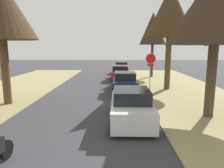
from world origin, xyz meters
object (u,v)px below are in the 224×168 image
at_px(street_tree_right_mid_b, 170,12).
at_px(street_tree_right_far, 153,29).
at_px(parked_sedan_white, 131,106).
at_px(parked_sedan_red, 120,73).
at_px(street_tree_right_mid_a, 217,6).
at_px(parked_sedan_navy, 125,82).
at_px(stop_sign_far, 151,64).
at_px(parked_sedan_tan, 121,68).
at_px(street_tree_left_mid_b, 0,8).

height_order(street_tree_right_mid_b, street_tree_right_far, street_tree_right_mid_b).
bearing_deg(parked_sedan_white, parked_sedan_red, 91.00).
xyz_separation_m(street_tree_right_mid_a, parked_sedan_white, (-3.93, -0.64, -4.62)).
relative_size(street_tree_right_mid_a, street_tree_right_far, 0.96).
xyz_separation_m(street_tree_right_mid_b, parked_sedan_navy, (-3.59, -0.89, -5.53)).
relative_size(stop_sign_far, parked_sedan_tan, 0.67).
height_order(street_tree_right_far, parked_sedan_red, street_tree_right_far).
distance_m(street_tree_right_far, street_tree_left_mid_b, 16.59).
bearing_deg(street_tree_right_mid_a, parked_sedan_white, -170.71).
bearing_deg(parked_sedan_tan, street_tree_right_far, -50.68).
xyz_separation_m(street_tree_left_mid_b, parked_sedan_tan, (7.46, 16.74, -4.98)).
bearing_deg(street_tree_right_far, parked_sedan_navy, -113.07).
distance_m(street_tree_right_mid_a, parked_sedan_navy, 8.70).
relative_size(street_tree_right_mid_a, street_tree_right_mid_b, 0.86).
xyz_separation_m(stop_sign_far, parked_sedan_navy, (-2.00, 0.05, -1.47)).
distance_m(street_tree_right_mid_a, parked_sedan_white, 6.10).
height_order(stop_sign_far, parked_sedan_white, stop_sign_far).
bearing_deg(street_tree_right_far, street_tree_right_mid_b, -90.06).
xyz_separation_m(street_tree_right_mid_a, parked_sedan_navy, (-3.92, 6.24, -4.62)).
distance_m(parked_sedan_white, parked_sedan_tan, 19.62).
xyz_separation_m(stop_sign_far, parked_sedan_white, (-2.01, -6.83, -1.47)).
height_order(stop_sign_far, street_tree_right_far, street_tree_right_far).
height_order(street_tree_right_far, street_tree_left_mid_b, street_tree_left_mid_b).
bearing_deg(parked_sedan_white, street_tree_right_mid_a, 9.29).
distance_m(street_tree_right_mid_a, parked_sedan_red, 13.97).
relative_size(street_tree_right_mid_a, parked_sedan_tan, 1.62).
bearing_deg(parked_sedan_tan, stop_sign_far, -81.46).
xyz_separation_m(stop_sign_far, street_tree_right_mid_b, (1.59, 0.94, 4.06)).
relative_size(stop_sign_far, street_tree_right_far, 0.40).
bearing_deg(street_tree_right_mid_a, street_tree_left_mid_b, 168.78).
bearing_deg(street_tree_left_mid_b, street_tree_right_far, 48.61).
distance_m(street_tree_left_mid_b, parked_sedan_red, 13.46).
bearing_deg(parked_sedan_red, street_tree_right_mid_b, -54.55).
distance_m(street_tree_right_mid_a, parked_sedan_tan, 19.90).
distance_m(street_tree_left_mid_b, parked_sedan_tan, 18.99).
xyz_separation_m(stop_sign_far, parked_sedan_red, (-2.24, 6.32, -1.47)).
relative_size(street_tree_right_far, parked_sedan_red, 1.69).
distance_m(street_tree_left_mid_b, parked_sedan_navy, 9.76).
distance_m(street_tree_right_mid_a, street_tree_right_far, 14.69).
bearing_deg(parked_sedan_red, parked_sedan_navy, -87.79).
xyz_separation_m(street_tree_right_mid_a, street_tree_right_far, (-0.32, 14.69, 0.30)).
bearing_deg(street_tree_right_mid_a, street_tree_right_far, 91.25).
bearing_deg(street_tree_right_mid_b, street_tree_right_mid_a, -87.36).
bearing_deg(street_tree_right_far, parked_sedan_white, -103.24).
distance_m(parked_sedan_navy, parked_sedan_red, 6.27).
bearing_deg(parked_sedan_red, street_tree_right_far, 29.60).
xyz_separation_m(street_tree_right_mid_b, parked_sedan_tan, (-3.51, 11.85, -5.53)).
height_order(parked_sedan_navy, parked_sedan_red, same).
xyz_separation_m(parked_sedan_white, parked_sedan_red, (-0.23, 13.15, 0.00)).
xyz_separation_m(stop_sign_far, street_tree_right_mid_a, (1.92, -6.19, 3.15)).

